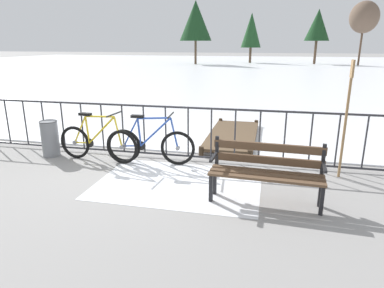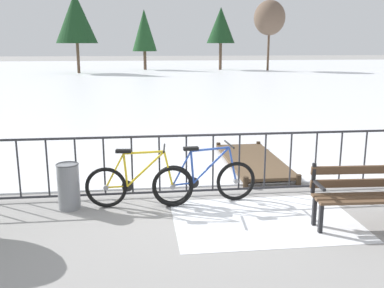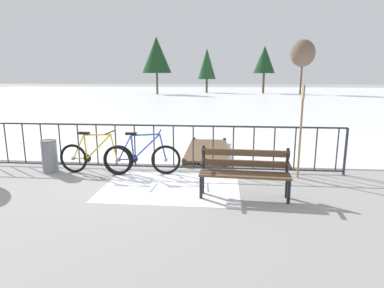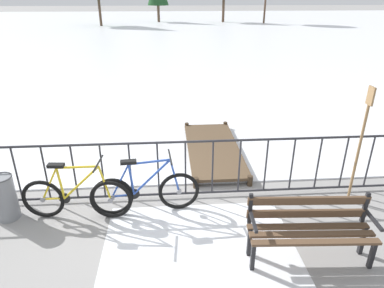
% 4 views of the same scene
% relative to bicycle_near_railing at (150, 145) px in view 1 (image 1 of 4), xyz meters
% --- Properties ---
extents(ground_plane, '(160.00, 160.00, 0.00)m').
position_rel_bicycle_near_railing_xyz_m(ground_plane, '(-0.03, 0.37, -0.37)').
color(ground_plane, gray).
extents(frozen_pond, '(80.00, 56.00, 0.03)m').
position_rel_bicycle_near_railing_xyz_m(frozen_pond, '(-0.03, 28.77, -0.35)').
color(frozen_pond, white).
rests_on(frozen_pond, ground).
extents(snow_patch, '(2.68, 1.89, 0.01)m').
position_rel_bicycle_near_railing_xyz_m(snow_patch, '(0.77, -0.83, -0.36)').
color(snow_patch, white).
rests_on(snow_patch, ground).
extents(railing_fence, '(9.06, 0.06, 1.07)m').
position_rel_bicycle_near_railing_xyz_m(railing_fence, '(-0.03, 0.37, 0.19)').
color(railing_fence, '#2D2D33').
rests_on(railing_fence, ground).
extents(bicycle_near_railing, '(1.71, 0.52, 0.97)m').
position_rel_bicycle_near_railing_xyz_m(bicycle_near_railing, '(0.00, 0.00, 0.00)').
color(bicycle_near_railing, black).
rests_on(bicycle_near_railing, ground).
extents(bicycle_second, '(1.71, 0.52, 0.97)m').
position_rel_bicycle_near_railing_xyz_m(bicycle_second, '(-1.06, -0.07, 0.00)').
color(bicycle_second, black).
rests_on(bicycle_second, ground).
extents(park_bench, '(1.62, 0.57, 0.89)m').
position_rel_bicycle_near_railing_xyz_m(park_bench, '(2.18, -1.17, 0.14)').
color(park_bench, brown).
rests_on(park_bench, ground).
extents(trash_bin, '(0.35, 0.35, 0.73)m').
position_rel_bicycle_near_railing_xyz_m(trash_bin, '(-2.15, -0.00, 0.00)').
color(trash_bin, gray).
rests_on(trash_bin, ground).
extents(oar_upright, '(0.04, 0.16, 1.98)m').
position_rel_bicycle_near_railing_xyz_m(oar_upright, '(3.41, 0.08, 0.77)').
color(oar_upright, '#937047').
rests_on(oar_upright, ground).
extents(wooden_dock, '(1.10, 2.87, 0.20)m').
position_rel_bicycle_near_railing_xyz_m(wooden_dock, '(1.35, 2.05, -0.25)').
color(wooden_dock, brown).
rests_on(wooden_dock, ground).
extents(tree_far_west, '(2.63, 2.63, 5.75)m').
position_rel_bicycle_near_railing_xyz_m(tree_far_west, '(6.75, 34.98, 3.72)').
color(tree_far_west, brown).
rests_on(tree_far_west, ground).
extents(tree_west_mid, '(3.42, 3.42, 6.57)m').
position_rel_bicycle_near_railing_xyz_m(tree_west_mid, '(-6.00, 31.65, 4.15)').
color(tree_west_mid, brown).
rests_on(tree_west_mid, ground).
extents(tree_centre, '(2.30, 2.30, 5.58)m').
position_rel_bicycle_near_railing_xyz_m(tree_centre, '(-0.36, 35.79, 3.27)').
color(tree_centre, brown).
rests_on(tree_centre, ground).
extents(tree_east_mid, '(2.82, 2.82, 6.28)m').
position_rel_bicycle_near_railing_xyz_m(tree_east_mid, '(10.90, 33.32, 4.34)').
color(tree_east_mid, brown).
rests_on(tree_east_mid, ground).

